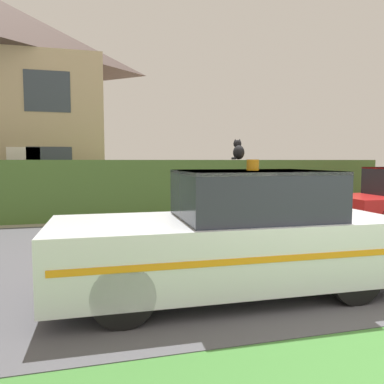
{
  "coord_description": "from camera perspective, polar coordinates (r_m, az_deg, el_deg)",
  "views": [
    {
      "loc": [
        -2.55,
        -2.3,
        1.68
      ],
      "look_at": [
        -0.67,
        4.87,
        1.05
      ],
      "focal_mm": 35.0,
      "sensor_mm": 36.0,
      "label": 1
    }
  ],
  "objects": [
    {
      "name": "road_strip",
      "position": [
        7.19,
        6.6,
        -8.64
      ],
      "size": [
        28.0,
        6.97,
        0.01
      ],
      "primitive_type": "cube",
      "color": "#4C4C51",
      "rests_on": "ground"
    },
    {
      "name": "wheelie_bin",
      "position": [
        12.52,
        12.42,
        -0.59
      ],
      "size": [
        0.71,
        0.69,
        1.02
      ],
      "rotation": [
        0.0,
        0.0,
        0.28
      ],
      "color": "black",
      "rests_on": "ground"
    },
    {
      "name": "police_car",
      "position": [
        4.76,
        6.21,
        -6.75
      ],
      "size": [
        4.31,
        1.69,
        1.68
      ],
      "rotation": [
        0.0,
        0.0,
        3.12
      ],
      "color": "black",
      "rests_on": "road_strip"
    },
    {
      "name": "cat",
      "position": [
        4.9,
        7.07,
        6.22
      ],
      "size": [
        0.21,
        0.29,
        0.27
      ],
      "rotation": [
        0.0,
        0.0,
        1.4
      ],
      "color": "black",
      "rests_on": "police_car"
    },
    {
      "name": "garden_hedge",
      "position": [
        11.02,
        -6.32,
        0.48
      ],
      "size": [
        14.93,
        0.73,
        1.69
      ],
      "primitive_type": "cube",
      "color": "#4C7233",
      "rests_on": "ground"
    }
  ]
}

